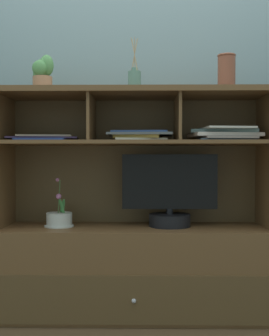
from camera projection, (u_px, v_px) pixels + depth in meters
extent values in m
cube|color=brown|center=(134.00, 315.00, 2.45)|extent=(6.00, 6.00, 0.02)
cube|color=gray|center=(135.00, 72.00, 2.68)|extent=(6.00, 0.02, 2.80)
cube|color=brown|center=(134.00, 270.00, 2.45)|extent=(1.56, 0.44, 0.49)
cube|color=brown|center=(134.00, 300.00, 2.22)|extent=(1.50, 0.01, 0.25)
sphere|color=silver|center=(134.00, 301.00, 2.21)|extent=(0.02, 0.02, 0.02)
cube|color=brown|center=(1.00, 159.00, 2.45)|extent=(0.06, 0.41, 0.76)
cube|color=brown|center=(135.00, 161.00, 2.63)|extent=(1.50, 0.02, 0.73)
cube|color=brown|center=(134.00, 94.00, 2.43)|extent=(1.56, 0.41, 0.03)
cube|color=brown|center=(134.00, 143.00, 2.43)|extent=(1.44, 0.36, 0.02)
cube|color=brown|center=(91.00, 119.00, 2.44)|extent=(0.02, 0.34, 0.25)
cube|color=brown|center=(178.00, 119.00, 2.43)|extent=(0.02, 0.34, 0.25)
cylinder|color=black|center=(170.00, 220.00, 2.45)|extent=(0.23, 0.23, 0.07)
cylinder|color=black|center=(170.00, 211.00, 2.45)|extent=(0.04, 0.04, 0.03)
cube|color=black|center=(170.00, 182.00, 2.45)|extent=(0.53, 0.03, 0.31)
cube|color=black|center=(170.00, 182.00, 2.43)|extent=(0.50, 0.00, 0.28)
cylinder|color=silver|center=(59.00, 220.00, 2.44)|extent=(0.14, 0.14, 0.08)
cylinder|color=silver|center=(59.00, 226.00, 2.44)|extent=(0.16, 0.16, 0.01)
cylinder|color=#4C6B38|center=(59.00, 196.00, 2.44)|extent=(0.02, 0.01, 0.18)
sphere|color=pink|center=(59.00, 196.00, 2.43)|extent=(0.03, 0.03, 0.03)
sphere|color=pink|center=(57.00, 180.00, 2.45)|extent=(0.02, 0.02, 0.02)
ellipsoid|color=#458942|center=(62.00, 208.00, 2.43)|extent=(0.04, 0.05, 0.10)
ellipsoid|color=#458942|center=(63.00, 207.00, 2.45)|extent=(0.05, 0.06, 0.10)
cube|color=navy|center=(44.00, 140.00, 2.45)|extent=(0.28, 0.27, 0.01)
cube|color=#392B4E|center=(43.00, 138.00, 2.46)|extent=(0.40, 0.25, 0.01)
cube|color=gray|center=(45.00, 136.00, 2.45)|extent=(0.32, 0.24, 0.01)
cube|color=beige|center=(140.00, 140.00, 2.44)|extent=(0.30, 0.26, 0.01)
cube|color=#B88F3B|center=(138.00, 137.00, 2.44)|extent=(0.27, 0.23, 0.02)
cube|color=#5B6162|center=(140.00, 134.00, 2.44)|extent=(0.37, 0.25, 0.01)
cube|color=navy|center=(140.00, 132.00, 2.44)|extent=(0.32, 0.22, 0.01)
cube|color=#30404D|center=(223.00, 140.00, 2.41)|extent=(0.33, 0.27, 0.01)
cube|color=gray|center=(226.00, 138.00, 2.40)|extent=(0.31, 0.28, 0.01)
cube|color=beige|center=(225.00, 135.00, 2.41)|extent=(0.39, 0.28, 0.02)
cube|color=slate|center=(223.00, 131.00, 2.41)|extent=(0.37, 0.22, 0.02)
cube|color=beige|center=(226.00, 129.00, 2.40)|extent=(0.29, 0.30, 0.01)
cylinder|color=slate|center=(134.00, 81.00, 2.42)|extent=(0.07, 0.07, 0.11)
cylinder|color=slate|center=(134.00, 70.00, 2.42)|extent=(0.03, 0.03, 0.02)
cylinder|color=tan|center=(135.00, 54.00, 2.42)|extent=(0.00, 0.05, 0.18)
cylinder|color=tan|center=(135.00, 55.00, 2.42)|extent=(0.04, 0.02, 0.18)
cylinder|color=tan|center=(134.00, 55.00, 2.42)|extent=(0.02, 0.03, 0.18)
cylinder|color=tan|center=(134.00, 54.00, 2.42)|extent=(0.03, 0.04, 0.18)
cylinder|color=tan|center=(135.00, 54.00, 2.41)|extent=(0.04, 0.02, 0.18)
cylinder|color=#B47C56|center=(43.00, 83.00, 2.41)|extent=(0.11, 0.11, 0.07)
cylinder|color=#B47C56|center=(43.00, 90.00, 2.41)|extent=(0.12, 0.12, 0.01)
ellipsoid|color=#54944F|center=(47.00, 65.00, 2.40)|extent=(0.07, 0.07, 0.12)
ellipsoid|color=#54944F|center=(46.00, 65.00, 2.43)|extent=(0.07, 0.08, 0.12)
ellipsoid|color=#54944F|center=(41.00, 68.00, 2.42)|extent=(0.06, 0.06, 0.09)
ellipsoid|color=#54944F|center=(40.00, 73.00, 2.41)|extent=(0.08, 0.04, 0.13)
ellipsoid|color=#54944F|center=(39.00, 68.00, 2.37)|extent=(0.08, 0.05, 0.08)
ellipsoid|color=#54944F|center=(44.00, 67.00, 2.39)|extent=(0.05, 0.06, 0.10)
cylinder|color=brown|center=(227.00, 74.00, 2.41)|extent=(0.10, 0.10, 0.18)
torus|color=brown|center=(227.00, 56.00, 2.40)|extent=(0.10, 0.10, 0.01)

